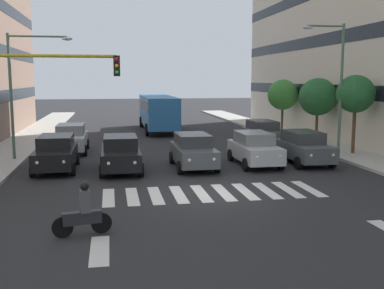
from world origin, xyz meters
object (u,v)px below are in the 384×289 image
(car_4, at_px, (56,153))
(street_tree_3, at_px, (283,95))
(car_2, at_px, (193,151))
(car_row2_1, at_px, (263,133))
(car_row2_0, at_px, (71,138))
(bus_behind_traffic, at_px, (158,109))
(street_lamp_right, at_px, (22,81))
(street_lamp_left, at_px, (335,76))
(street_tree_2, at_px, (318,97))
(car_1, at_px, (254,148))
(car_3, at_px, (121,153))
(car_0, at_px, (303,147))
(traffic_light_gantry, at_px, (30,99))
(motorcycle_with_rider, at_px, (83,213))
(street_tree_1, at_px, (355,94))

(car_4, relative_size, street_tree_3, 1.03)
(car_2, bearing_deg, car_row2_1, -131.81)
(car_row2_0, relative_size, bus_behind_traffic, 0.42)
(car_row2_0, relative_size, street_lamp_right, 0.66)
(street_lamp_left, bearing_deg, car_4, 5.33)
(bus_behind_traffic, relative_size, street_tree_2, 2.39)
(car_1, distance_m, car_3, 6.93)
(street_tree_2, bearing_deg, street_tree_3, -89.67)
(car_0, bearing_deg, street_tree_2, -119.87)
(car_0, xyz_separation_m, car_4, (12.76, -0.35, 0.00))
(car_0, relative_size, street_tree_3, 1.03)
(car_2, distance_m, street_lamp_right, 10.01)
(street_tree_2, relative_size, street_tree_3, 1.02)
(car_4, xyz_separation_m, car_row2_0, (-0.26, -5.65, 0.00))
(traffic_light_gantry, distance_m, street_tree_3, 25.20)
(motorcycle_with_rider, xyz_separation_m, street_tree_3, (-14.93, -23.14, 2.54))
(car_0, relative_size, car_row2_1, 1.00)
(car_4, distance_m, street_lamp_right, 4.98)
(car_1, bearing_deg, car_2, 3.24)
(traffic_light_gantry, bearing_deg, bus_behind_traffic, -107.39)
(street_lamp_right, bearing_deg, street_lamp_left, 174.83)
(street_tree_3, bearing_deg, street_lamp_left, 83.05)
(car_2, bearing_deg, street_tree_3, -126.20)
(car_row2_1, bearing_deg, street_lamp_right, 12.07)
(car_2, bearing_deg, street_lamp_left, -167.13)
(car_4, relative_size, traffic_light_gantry, 0.81)
(traffic_light_gantry, relative_size, street_lamp_right, 0.82)
(street_tree_1, xyz_separation_m, street_tree_2, (-0.12, -5.16, -0.35))
(car_2, bearing_deg, motorcycle_with_rider, 62.52)
(street_lamp_right, xyz_separation_m, street_tree_1, (-18.64, 1.46, -0.75))
(car_4, bearing_deg, car_row2_1, -154.26)
(car_3, distance_m, street_tree_2, 15.75)
(street_tree_2, bearing_deg, street_tree_1, 88.67)
(traffic_light_gantry, bearing_deg, car_row2_1, -138.02)
(street_tree_2, bearing_deg, car_3, 28.48)
(car_3, bearing_deg, car_0, -177.72)
(motorcycle_with_rider, distance_m, street_lamp_left, 18.12)
(car_row2_1, bearing_deg, traffic_light_gantry, 41.98)
(car_row2_0, height_order, bus_behind_traffic, bus_behind_traffic)
(car_row2_1, xyz_separation_m, street_lamp_right, (14.66, 3.13, 3.46))
(car_1, xyz_separation_m, street_tree_2, (-6.77, -7.04, 2.36))
(car_0, xyz_separation_m, bus_behind_traffic, (6.01, -17.03, 0.97))
(motorcycle_with_rider, bearing_deg, traffic_light_gantry, -65.85)
(street_tree_2, distance_m, street_tree_3, 6.46)
(car_2, bearing_deg, car_row2_0, -43.61)
(car_row2_0, xyz_separation_m, car_row2_1, (-12.45, -0.48, 0.00))
(car_3, bearing_deg, car_row2_1, -144.43)
(car_2, relative_size, motorcycle_with_rider, 2.63)
(car_row2_1, bearing_deg, car_2, 48.19)
(street_lamp_right, bearing_deg, car_row2_1, -167.93)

